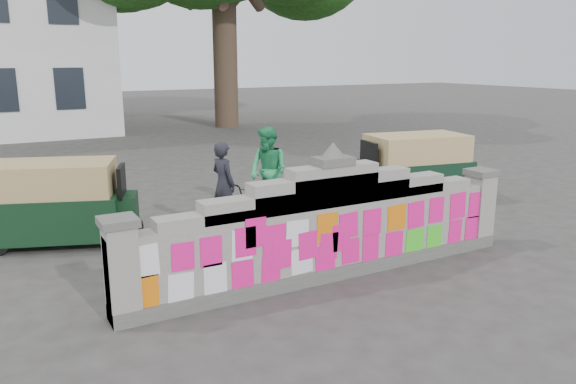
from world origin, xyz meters
name	(u,v)px	position (x,y,z in m)	size (l,w,h in m)	color
ground	(331,276)	(0.00, 0.00, 0.00)	(100.00, 100.00, 0.00)	#383533
parapet_wall	(332,228)	(0.00, -0.01, 0.75)	(6.48, 0.44, 2.01)	#4C4C49
cyclist_bike	(224,214)	(-0.65, 2.48, 0.44)	(0.58, 1.68, 0.88)	black
cyclist_rider	(224,197)	(-0.65, 2.48, 0.75)	(0.54, 0.36, 1.49)	black
pedestrian	(268,171)	(0.76, 3.49, 0.91)	(0.88, 0.69, 1.82)	#2B9E5E
rickshaw_left	(58,202)	(-3.27, 3.60, 0.75)	(2.67, 1.89, 1.44)	black
rickshaw_right	(413,167)	(4.15, 2.95, 0.78)	(2.78, 1.63, 1.50)	black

